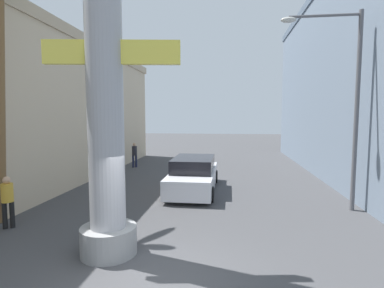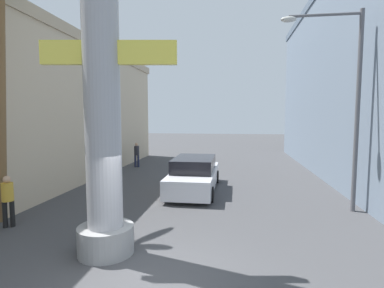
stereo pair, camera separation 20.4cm
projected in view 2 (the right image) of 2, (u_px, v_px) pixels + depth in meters
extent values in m
plane|color=#424244|center=(202.00, 181.00, 16.05)|extent=(88.73, 88.73, 0.00)
cylinder|color=#9E9EA3|center=(102.00, 94.00, 7.21)|extent=(0.87, 0.87, 7.98)
cylinder|color=gray|center=(106.00, 239.00, 7.54)|extent=(1.39, 1.39, 0.70)
cube|color=#F2E04C|center=(109.00, 53.00, 7.09)|extent=(3.22, 0.63, 0.56)
cylinder|color=#59595E|center=(357.00, 113.00, 10.61)|extent=(0.16, 0.16, 7.14)
cylinder|color=#59595E|center=(325.00, 15.00, 10.47)|extent=(2.45, 0.10, 0.10)
ellipsoid|color=beige|center=(289.00, 19.00, 10.65)|extent=(0.56, 0.28, 0.20)
cylinder|color=black|center=(182.00, 176.00, 15.85)|extent=(0.22, 0.64, 0.64)
cylinder|color=black|center=(216.00, 177.00, 15.59)|extent=(0.22, 0.64, 0.64)
cylinder|color=black|center=(166.00, 193.00, 12.27)|extent=(0.22, 0.64, 0.64)
cylinder|color=black|center=(211.00, 194.00, 12.01)|extent=(0.22, 0.64, 0.64)
cube|color=silver|center=(194.00, 179.00, 13.91)|extent=(1.95, 5.19, 0.80)
cube|color=black|center=(194.00, 164.00, 13.84)|extent=(1.79, 2.86, 0.60)
cylinder|color=brown|center=(101.00, 124.00, 17.13)|extent=(0.48, 0.59, 6.05)
ellipsoid|color=#2B642D|center=(108.00, 73.00, 16.66)|extent=(1.29, 0.45, 0.69)
ellipsoid|color=#2E6D2D|center=(108.00, 75.00, 17.20)|extent=(1.15, 1.13, 0.74)
ellipsoid|color=#22702D|center=(101.00, 76.00, 17.48)|extent=(0.46, 1.27, 0.75)
ellipsoid|color=#31712D|center=(89.00, 75.00, 17.18)|extent=(1.26, 0.84, 0.80)
ellipsoid|color=#2E682D|center=(84.00, 73.00, 16.55)|extent=(1.26, 0.95, 0.73)
ellipsoid|color=#296A2D|center=(87.00, 72.00, 16.24)|extent=(0.84, 1.28, 0.75)
ellipsoid|color=#306D2D|center=(101.00, 71.00, 16.28)|extent=(1.22, 1.16, 0.52)
cylinder|color=brown|center=(0.00, 93.00, 9.58)|extent=(0.62, 0.50, 8.42)
cylinder|color=#1E233F|center=(138.00, 161.00, 20.48)|extent=(0.14, 0.14, 0.81)
cylinder|color=#1E233F|center=(135.00, 161.00, 20.42)|extent=(0.14, 0.14, 0.81)
cylinder|color=#26262D|center=(137.00, 151.00, 20.39)|extent=(0.45, 0.45, 0.63)
sphere|color=tan|center=(137.00, 144.00, 20.35)|extent=(0.22, 0.22, 0.22)
cylinder|color=black|center=(12.00, 214.00, 9.35)|extent=(0.14, 0.14, 0.83)
cylinder|color=black|center=(5.00, 214.00, 9.27)|extent=(0.14, 0.14, 0.83)
cylinder|color=gold|center=(7.00, 192.00, 9.25)|extent=(0.46, 0.46, 0.57)
sphere|color=tan|center=(7.00, 179.00, 9.21)|extent=(0.22, 0.22, 0.22)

